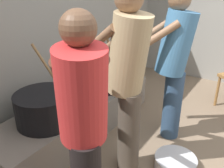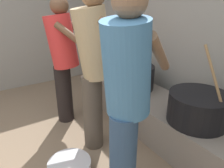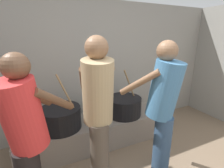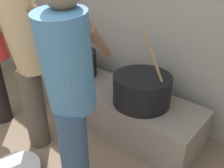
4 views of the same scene
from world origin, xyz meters
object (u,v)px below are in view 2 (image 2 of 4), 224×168
at_px(cooking_pot_main, 133,77).
at_px(cook_in_red_shirt, 63,56).
at_px(cooking_pot_secondary, 198,108).
at_px(cook_in_blue_shirt, 127,94).
at_px(cook_in_tan_shirt, 94,62).
at_px(metal_mixing_bowl, 70,167).

relative_size(cooking_pot_main, cook_in_red_shirt, 0.49).
xyz_separation_m(cooking_pot_secondary, cook_in_blue_shirt, (0.02, -0.84, 0.36)).
distance_m(cook_in_tan_shirt, cook_in_blue_shirt, 0.71).
xyz_separation_m(cooking_pot_main, cook_in_tan_shirt, (0.30, -0.70, 0.38)).
bearing_deg(cook_in_tan_shirt, cook_in_red_shirt, -173.79).
bearing_deg(cook_in_blue_shirt, metal_mixing_bowl, -149.24).
xyz_separation_m(cooking_pot_secondary, metal_mixing_bowl, (-0.45, -1.12, -0.49)).
distance_m(cook_in_red_shirt, cook_in_blue_shirt, 1.34).
bearing_deg(cook_in_blue_shirt, cooking_pot_secondary, 91.15).
bearing_deg(cooking_pot_secondary, cook_in_red_shirt, -149.57).
height_order(cooking_pot_secondary, cook_in_tan_shirt, cook_in_tan_shirt).
distance_m(cook_in_tan_shirt, metal_mixing_bowl, 1.00).
bearing_deg(cook_in_red_shirt, cook_in_tan_shirt, 6.21).
bearing_deg(cook_in_tan_shirt, metal_mixing_bowl, -60.68).
height_order(cook_in_red_shirt, metal_mixing_bowl, cook_in_red_shirt).
distance_m(cook_in_blue_shirt, metal_mixing_bowl, 1.01).
bearing_deg(cooking_pot_secondary, cook_in_blue_shirt, -88.85).
xyz_separation_m(cooking_pot_main, cook_in_blue_shirt, (0.99, -0.84, 0.36)).
height_order(cook_in_tan_shirt, cook_in_blue_shirt, cook_in_tan_shirt).
height_order(cooking_pot_main, cook_in_tan_shirt, cook_in_tan_shirt).
relative_size(cooking_pot_secondary, metal_mixing_bowl, 1.88).
xyz_separation_m(cook_in_red_shirt, cook_in_blue_shirt, (1.34, -0.07, 0.05)).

